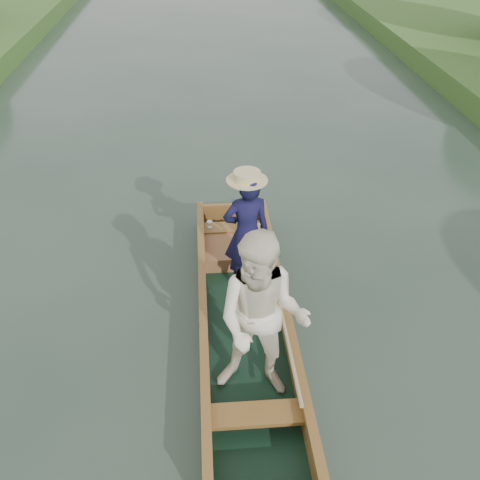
{
  "coord_description": "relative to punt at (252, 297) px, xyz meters",
  "views": [
    {
      "loc": [
        -0.43,
        -5.06,
        4.81
      ],
      "look_at": [
        0.0,
        0.6,
        0.95
      ],
      "focal_mm": 40.0,
      "sensor_mm": 36.0,
      "label": 1
    }
  ],
  "objects": [
    {
      "name": "punt",
      "position": [
        0.0,
        0.0,
        0.0
      ],
      "size": [
        1.24,
        5.0,
        2.11
      ],
      "color": "black",
      "rests_on": "ground"
    },
    {
      "name": "ground",
      "position": [
        -0.07,
        0.33,
        -0.76
      ],
      "size": [
        120.0,
        120.0,
        0.0
      ],
      "primitive_type": "plane",
      "color": "#283D30",
      "rests_on": "ground"
    }
  ]
}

